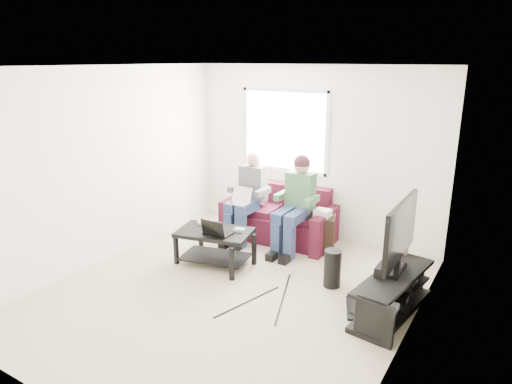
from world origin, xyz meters
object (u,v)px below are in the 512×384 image
(sofa, at_px, (280,219))
(end_table, at_px, (322,233))
(subwoofer, at_px, (332,268))
(tv_stand, at_px, (392,296))
(tv, at_px, (400,233))
(coffee_table, at_px, (215,239))

(sofa, height_order, end_table, sofa)
(subwoofer, bearing_deg, tv_stand, -15.93)
(tv, distance_m, end_table, 1.79)
(sofa, distance_m, end_table, 0.78)
(tv_stand, bearing_deg, tv, 91.47)
(tv_stand, distance_m, end_table, 1.74)
(tv, bearing_deg, end_table, 142.20)
(coffee_table, xyz_separation_m, subwoofer, (1.58, 0.24, -0.12))
(coffee_table, height_order, end_table, end_table)
(sofa, bearing_deg, tv, -29.38)
(coffee_table, relative_size, subwoofer, 2.30)
(subwoofer, distance_m, end_table, 1.05)
(sofa, bearing_deg, end_table, -11.08)
(sofa, distance_m, coffee_table, 1.33)
(sofa, xyz_separation_m, coffee_table, (-0.28, -1.29, 0.06))
(sofa, height_order, tv, tv)
(tv, bearing_deg, coffee_table, -177.14)
(tv, distance_m, subwoofer, 1.04)
(end_table, bearing_deg, tv, -37.80)
(tv_stand, xyz_separation_m, end_table, (-1.33, 1.13, 0.09))
(coffee_table, bearing_deg, subwoofer, 8.75)
(coffee_table, relative_size, tv, 0.98)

